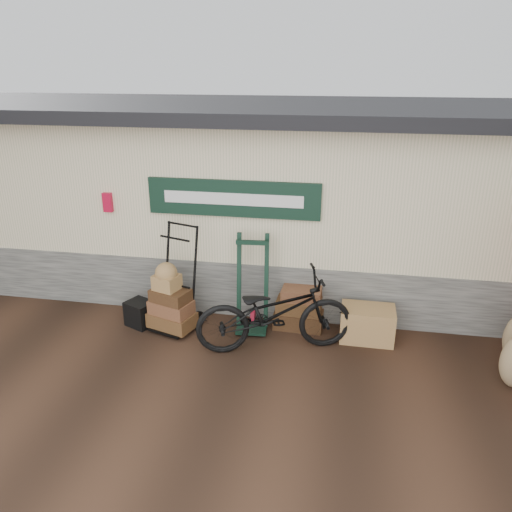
% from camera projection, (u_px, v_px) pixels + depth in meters
% --- Properties ---
extents(ground, '(80.00, 80.00, 0.00)m').
position_uv_depth(ground, '(241.00, 349.00, 7.14)').
color(ground, black).
rests_on(ground, ground).
extents(station_building, '(14.40, 4.10, 3.20)m').
position_uv_depth(station_building, '(271.00, 193.00, 9.07)').
color(station_building, '#4C4C47').
rests_on(station_building, ground).
extents(porter_trolley, '(0.97, 0.84, 1.64)m').
position_uv_depth(porter_trolley, '(177.00, 277.00, 7.49)').
color(porter_trolley, black).
rests_on(porter_trolley, ground).
extents(green_barrow, '(0.57, 0.50, 1.49)m').
position_uv_depth(green_barrow, '(252.00, 284.00, 7.45)').
color(green_barrow, black).
rests_on(green_barrow, ground).
extents(suitcase_stack, '(0.76, 0.49, 0.65)m').
position_uv_depth(suitcase_stack, '(299.00, 307.00, 7.65)').
color(suitcase_stack, '#3D2313').
rests_on(suitcase_stack, ground).
extents(wicker_hamper, '(0.78, 0.52, 0.50)m').
position_uv_depth(wicker_hamper, '(367.00, 324.00, 7.32)').
color(wicker_hamper, olive).
rests_on(wicker_hamper, ground).
extents(black_trunk, '(0.50, 0.47, 0.39)m').
position_uv_depth(black_trunk, '(140.00, 313.00, 7.73)').
color(black_trunk, black).
rests_on(black_trunk, ground).
extents(bicycle, '(1.39, 2.34, 1.28)m').
position_uv_depth(bicycle, '(274.00, 308.00, 6.93)').
color(bicycle, black).
rests_on(bicycle, ground).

